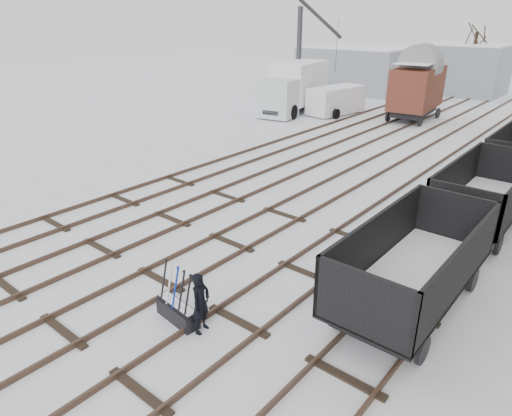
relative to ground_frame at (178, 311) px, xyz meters
The scene contains 13 objects.
ground 2.02m from the ground_frame, 153.13° to the left, with size 120.00×120.00×0.00m, color white.
tracks 14.69m from the ground_frame, 96.99° to the left, with size 13.90×52.00×0.16m.
shed_left 39.80m from the ground_frame, 111.84° to the left, with size 10.00×8.00×4.10m.
shed_right 41.36m from the ground_frame, 98.05° to the left, with size 7.00×6.00×4.50m.
ground_frame is the anchor object (origin of this frame).
worker 0.91m from the ground_frame, ahead, with size 0.58×0.38×1.58m, color black.
freight_wagon_a 6.01m from the ground_frame, 45.18° to the left, with size 2.30×5.75×2.35m.
freight_wagon_b 11.46m from the ground_frame, 68.40° to the left, with size 2.30×5.75×2.35m.
box_van_wagon 26.97m from the ground_frame, 100.00° to the left, with size 3.32×5.56×4.05m.
lorry 26.95m from the ground_frame, 119.17° to the left, with size 3.63×8.35×3.66m.
panel_van 26.70m from the ground_frame, 112.17° to the left, with size 2.78×4.92×2.04m.
crane 30.43m from the ground_frame, 119.03° to the left, with size 2.27×5.11×8.61m.
tree_far_left 41.41m from the ground_frame, 97.33° to the left, with size 0.30×0.30×5.57m, color black.
Camera 1 is at (9.30, -6.92, 7.10)m, focal length 32.00 mm.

